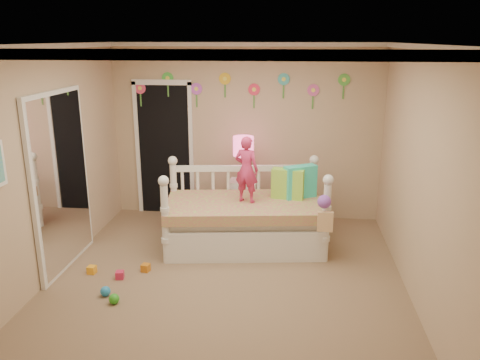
# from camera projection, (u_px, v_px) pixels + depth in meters

# --- Properties ---
(floor) EXTENTS (4.00, 4.50, 0.01)m
(floor) POSITION_uv_depth(u_px,v_px,m) (225.00, 284.00, 5.41)
(floor) COLOR #7F684C
(floor) RESTS_ON ground
(ceiling) EXTENTS (4.00, 4.50, 0.01)m
(ceiling) POSITION_uv_depth(u_px,v_px,m) (223.00, 44.00, 4.68)
(ceiling) COLOR white
(ceiling) RESTS_ON floor
(back_wall) EXTENTS (4.00, 0.01, 2.60)m
(back_wall) POSITION_uv_depth(u_px,v_px,m) (246.00, 133.00, 7.19)
(back_wall) COLOR tan
(back_wall) RESTS_ON floor
(left_wall) EXTENTS (0.01, 4.50, 2.60)m
(left_wall) POSITION_uv_depth(u_px,v_px,m) (43.00, 167.00, 5.26)
(left_wall) COLOR tan
(left_wall) RESTS_ON floor
(right_wall) EXTENTS (0.01, 4.50, 2.60)m
(right_wall) POSITION_uv_depth(u_px,v_px,m) (422.00, 179.00, 4.83)
(right_wall) COLOR tan
(right_wall) RESTS_ON floor
(crown_molding) EXTENTS (4.00, 4.50, 0.06)m
(crown_molding) POSITION_uv_depth(u_px,v_px,m) (223.00, 47.00, 4.69)
(crown_molding) COLOR white
(crown_molding) RESTS_ON ceiling
(daybed) EXTENTS (2.19, 1.37, 1.12)m
(daybed) POSITION_uv_depth(u_px,v_px,m) (245.00, 206.00, 6.28)
(daybed) COLOR white
(daybed) RESTS_ON floor
(pillow_turquoise) EXTENTS (0.45, 0.34, 0.43)m
(pillow_turquoise) POSITION_uv_depth(u_px,v_px,m) (300.00, 182.00, 6.35)
(pillow_turquoise) COLOR #28C9AD
(pillow_turquoise) RESTS_ON daybed
(pillow_lime) EXTENTS (0.44, 0.22, 0.40)m
(pillow_lime) POSITION_uv_depth(u_px,v_px,m) (288.00, 184.00, 6.32)
(pillow_lime) COLOR #98DC43
(pillow_lime) RESTS_ON daybed
(child) EXTENTS (0.36, 0.29, 0.86)m
(child) POSITION_uv_depth(u_px,v_px,m) (246.00, 170.00, 6.12)
(child) COLOR #CE2E64
(child) RESTS_ON daybed
(nightstand) EXTENTS (0.44, 0.35, 0.69)m
(nightstand) POSITION_uv_depth(u_px,v_px,m) (243.00, 203.00, 7.04)
(nightstand) COLOR white
(nightstand) RESTS_ON floor
(table_lamp) EXTENTS (0.29, 0.29, 0.64)m
(table_lamp) POSITION_uv_depth(u_px,v_px,m) (243.00, 152.00, 6.82)
(table_lamp) COLOR #E41E53
(table_lamp) RESTS_ON nightstand
(closet_doorway) EXTENTS (0.90, 0.04, 2.07)m
(closet_doorway) POSITION_uv_depth(u_px,v_px,m) (164.00, 148.00, 7.38)
(closet_doorway) COLOR black
(closet_doorway) RESTS_ON back_wall
(flower_decals) EXTENTS (3.40, 0.02, 0.50)m
(flower_decals) POSITION_uv_depth(u_px,v_px,m) (239.00, 89.00, 7.01)
(flower_decals) COLOR #B2668C
(flower_decals) RESTS_ON back_wall
(mirror_closet) EXTENTS (0.07, 1.30, 2.10)m
(mirror_closet) POSITION_uv_depth(u_px,v_px,m) (61.00, 182.00, 5.61)
(mirror_closet) COLOR white
(mirror_closet) RESTS_ON left_wall
(hanging_bag) EXTENTS (0.20, 0.16, 0.36)m
(hanging_bag) POSITION_uv_depth(u_px,v_px,m) (324.00, 214.00, 5.62)
(hanging_bag) COLOR beige
(hanging_bag) RESTS_ON daybed
(toy_scatter) EXTENTS (1.01, 1.42, 0.11)m
(toy_scatter) POSITION_uv_depth(u_px,v_px,m) (111.00, 277.00, 5.47)
(toy_scatter) COLOR #996666
(toy_scatter) RESTS_ON floor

